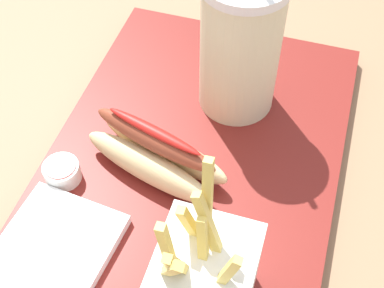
% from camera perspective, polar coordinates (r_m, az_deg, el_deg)
% --- Properties ---
extents(ground_plane, '(2.40, 2.40, 0.02)m').
position_cam_1_polar(ground_plane, '(0.61, 0.00, -3.52)').
color(ground_plane, '#8C6B4C').
extents(food_tray, '(0.47, 0.31, 0.02)m').
position_cam_1_polar(food_tray, '(0.59, 0.00, -2.41)').
color(food_tray, maroon).
rests_on(food_tray, ground_plane).
extents(soda_cup, '(0.09, 0.09, 0.25)m').
position_cam_1_polar(soda_cup, '(0.59, 5.20, 10.54)').
color(soda_cup, beige).
rests_on(soda_cup, food_tray).
extents(fries_basket, '(0.09, 0.08, 0.18)m').
position_cam_1_polar(fries_basket, '(0.45, 1.28, -14.72)').
color(fries_basket, white).
rests_on(fries_basket, food_tray).
extents(hot_dog_1, '(0.10, 0.17, 0.07)m').
position_cam_1_polar(hot_dog_1, '(0.56, -3.90, -1.02)').
color(hot_dog_1, '#E5C689').
rests_on(hot_dog_1, food_tray).
extents(ketchup_cup_1, '(0.04, 0.04, 0.02)m').
position_cam_1_polar(ketchup_cup_1, '(0.58, -13.75, -2.86)').
color(ketchup_cup_1, white).
rests_on(ketchup_cup_1, food_tray).
extents(napkin_stack, '(0.13, 0.12, 0.01)m').
position_cam_1_polar(napkin_stack, '(0.54, -14.63, -10.97)').
color(napkin_stack, white).
rests_on(napkin_stack, food_tray).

